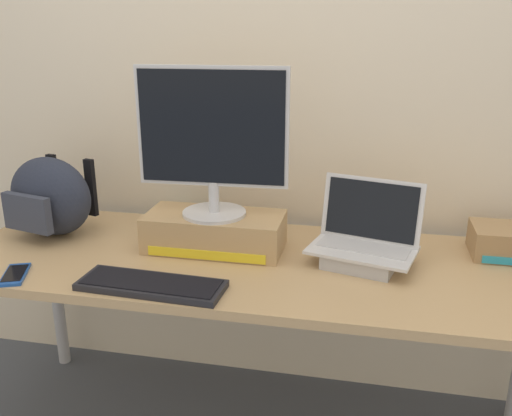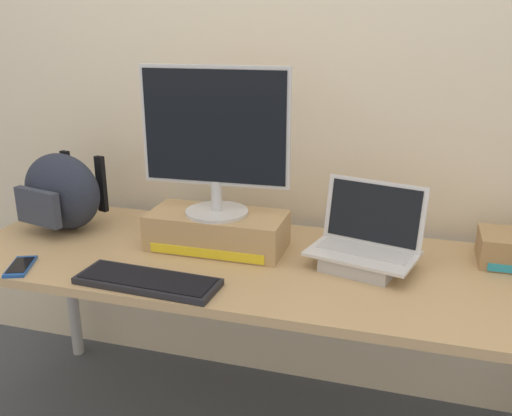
{
  "view_description": "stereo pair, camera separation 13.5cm",
  "coord_description": "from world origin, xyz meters",
  "px_view_note": "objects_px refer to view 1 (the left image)",
  "views": [
    {
      "loc": [
        0.34,
        -1.65,
        1.46
      ],
      "look_at": [
        0.0,
        0.0,
        0.9
      ],
      "focal_mm": 38.8,
      "sensor_mm": 36.0,
      "label": 1
    },
    {
      "loc": [
        0.47,
        -1.62,
        1.46
      ],
      "look_at": [
        0.0,
        0.0,
        0.9
      ],
      "focal_mm": 38.8,
      "sensor_mm": 36.0,
      "label": 2
    }
  ],
  "objects_px": {
    "desktop_monitor": "(212,139)",
    "toner_box_yellow": "(215,232)",
    "messenger_backpack": "(50,197)",
    "external_keyboard": "(151,285)",
    "plush_toy": "(176,214)",
    "open_laptop": "(364,247)",
    "cell_phone": "(15,274)"
  },
  "relations": [
    {
      "from": "cell_phone",
      "to": "plush_toy",
      "type": "xyz_separation_m",
      "value": [
        0.33,
        0.54,
        0.04
      ]
    },
    {
      "from": "messenger_backpack",
      "to": "plush_toy",
      "type": "bearing_deg",
      "value": 37.78
    },
    {
      "from": "open_laptop",
      "to": "messenger_backpack",
      "type": "bearing_deg",
      "value": -167.1
    },
    {
      "from": "open_laptop",
      "to": "cell_phone",
      "type": "xyz_separation_m",
      "value": [
        -1.05,
        -0.32,
        -0.05
      ]
    },
    {
      "from": "toner_box_yellow",
      "to": "open_laptop",
      "type": "height_order",
      "value": "open_laptop"
    },
    {
      "from": "external_keyboard",
      "to": "messenger_backpack",
      "type": "bearing_deg",
      "value": 149.18
    },
    {
      "from": "toner_box_yellow",
      "to": "external_keyboard",
      "type": "distance_m",
      "value": 0.35
    },
    {
      "from": "desktop_monitor",
      "to": "plush_toy",
      "type": "relative_size",
      "value": 5.78
    },
    {
      "from": "messenger_backpack",
      "to": "cell_phone",
      "type": "height_order",
      "value": "messenger_backpack"
    },
    {
      "from": "desktop_monitor",
      "to": "messenger_backpack",
      "type": "xyz_separation_m",
      "value": [
        -0.62,
        0.02,
        -0.24
      ]
    },
    {
      "from": "open_laptop",
      "to": "external_keyboard",
      "type": "bearing_deg",
      "value": -137.93
    },
    {
      "from": "toner_box_yellow",
      "to": "external_keyboard",
      "type": "height_order",
      "value": "toner_box_yellow"
    },
    {
      "from": "external_keyboard",
      "to": "cell_phone",
      "type": "distance_m",
      "value": 0.45
    },
    {
      "from": "cell_phone",
      "to": "plush_toy",
      "type": "height_order",
      "value": "plush_toy"
    },
    {
      "from": "toner_box_yellow",
      "to": "cell_phone",
      "type": "height_order",
      "value": "toner_box_yellow"
    },
    {
      "from": "plush_toy",
      "to": "toner_box_yellow",
      "type": "bearing_deg",
      "value": -43.51
    },
    {
      "from": "cell_phone",
      "to": "plush_toy",
      "type": "relative_size",
      "value": 1.9
    },
    {
      "from": "desktop_monitor",
      "to": "cell_phone",
      "type": "height_order",
      "value": "desktop_monitor"
    },
    {
      "from": "desktop_monitor",
      "to": "external_keyboard",
      "type": "distance_m",
      "value": 0.51
    },
    {
      "from": "toner_box_yellow",
      "to": "plush_toy",
      "type": "height_order",
      "value": "toner_box_yellow"
    },
    {
      "from": "desktop_monitor",
      "to": "toner_box_yellow",
      "type": "bearing_deg",
      "value": 90.91
    },
    {
      "from": "desktop_monitor",
      "to": "open_laptop",
      "type": "relative_size",
      "value": 1.34
    },
    {
      "from": "messenger_backpack",
      "to": "cell_phone",
      "type": "relative_size",
      "value": 2.26
    },
    {
      "from": "toner_box_yellow",
      "to": "messenger_backpack",
      "type": "bearing_deg",
      "value": 178.58
    },
    {
      "from": "desktop_monitor",
      "to": "external_keyboard",
      "type": "xyz_separation_m",
      "value": [
        -0.1,
        -0.33,
        -0.37
      ]
    },
    {
      "from": "messenger_backpack",
      "to": "external_keyboard",
      "type": "bearing_deg",
      "value": -20.25
    },
    {
      "from": "toner_box_yellow",
      "to": "desktop_monitor",
      "type": "distance_m",
      "value": 0.32
    },
    {
      "from": "cell_phone",
      "to": "desktop_monitor",
      "type": "bearing_deg",
      "value": 10.36
    },
    {
      "from": "external_keyboard",
      "to": "desktop_monitor",
      "type": "bearing_deg",
      "value": 75.95
    },
    {
      "from": "open_laptop",
      "to": "external_keyboard",
      "type": "relative_size",
      "value": 0.85
    },
    {
      "from": "cell_phone",
      "to": "plush_toy",
      "type": "bearing_deg",
      "value": 36.92
    },
    {
      "from": "messenger_backpack",
      "to": "cell_phone",
      "type": "distance_m",
      "value": 0.39
    }
  ]
}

